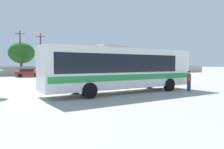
{
  "coord_description": "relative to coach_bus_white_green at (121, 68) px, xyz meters",
  "views": [
    {
      "loc": [
        -8.29,
        -15.1,
        2.2
      ],
      "look_at": [
        -0.4,
        1.88,
        1.29
      ],
      "focal_mm": 33.33,
      "sensor_mm": 36.0,
      "label": 1
    }
  ],
  "objects": [
    {
      "name": "ground_plane",
      "position": [
        0.91,
        10.86,
        -1.94
      ],
      "size": [
        300.0,
        300.0,
        0.0
      ],
      "primitive_type": "plane",
      "color": "#A3A099"
    },
    {
      "name": "perimeter_wall",
      "position": [
        0.91,
        28.82,
        -1.04
      ],
      "size": [
        80.0,
        0.3,
        1.81
      ],
      "primitive_type": "cube",
      "color": "#B2AD9E",
      "rests_on": "ground_plane"
    },
    {
      "name": "coach_bus_white_green",
      "position": [
        0.0,
        0.0,
        0.0
      ],
      "size": [
        12.63,
        3.94,
        3.64
      ],
      "color": "white",
      "rests_on": "ground_plane"
    },
    {
      "name": "attendant_by_bus_door",
      "position": [
        5.48,
        -1.53,
        -1.0
      ],
      "size": [
        0.46,
        0.46,
        1.65
      ],
      "color": "#33476B",
      "rests_on": "ground_plane"
    },
    {
      "name": "parked_car_second_red",
      "position": [
        -5.45,
        24.71,
        -1.17
      ],
      "size": [
        4.22,
        2.24,
        1.46
      ],
      "color": "red",
      "rests_on": "ground_plane"
    },
    {
      "name": "parked_car_third_black",
      "position": [
        0.69,
        24.58,
        -1.15
      ],
      "size": [
        4.29,
        2.13,
        1.49
      ],
      "color": "black",
      "rests_on": "ground_plane"
    },
    {
      "name": "parked_car_rightmost_white",
      "position": [
        6.99,
        24.3,
        -1.16
      ],
      "size": [
        4.44,
        2.28,
        1.47
      ],
      "color": "silver",
      "rests_on": "ground_plane"
    },
    {
      "name": "utility_pole_near",
      "position": [
        -6.48,
        30.7,
        2.65
      ],
      "size": [
        1.8,
        0.25,
        8.81
      ],
      "color": "#4C3823",
      "rests_on": "ground_plane"
    },
    {
      "name": "utility_pole_far",
      "position": [
        -2.57,
        31.36,
        2.55
      ],
      "size": [
        1.79,
        0.47,
        8.62
      ],
      "color": "#4C3823",
      "rests_on": "ground_plane"
    },
    {
      "name": "roadside_tree_midleft",
      "position": [
        -6.22,
        31.69,
        2.59
      ],
      "size": [
        5.04,
        5.04,
        6.68
      ],
      "color": "brown",
      "rests_on": "ground_plane"
    }
  ]
}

